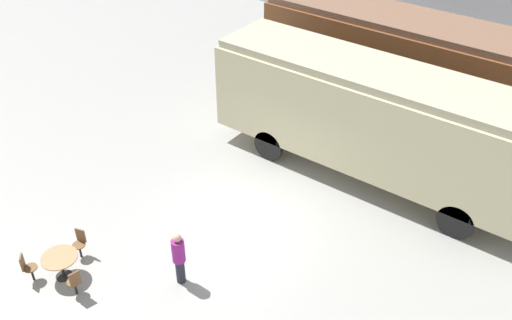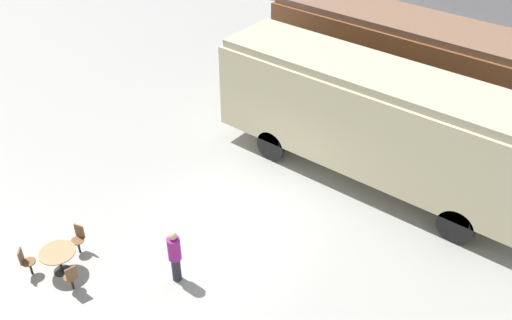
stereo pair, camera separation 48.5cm
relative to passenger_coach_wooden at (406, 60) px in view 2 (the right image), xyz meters
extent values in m
plane|color=gray|center=(-0.82, -8.65, -2.24)|extent=(80.00, 80.00, 0.00)
cube|color=brown|center=(0.00, 0.00, -0.10)|extent=(10.35, 2.70, 2.91)
cube|color=brown|center=(0.00, 0.00, 1.48)|extent=(10.15, 2.49, 0.24)
cylinder|color=black|center=(3.11, -1.29, -1.71)|extent=(1.05, 0.12, 1.05)
cylinder|color=black|center=(3.11, 1.29, -1.71)|extent=(1.05, 0.12, 1.05)
cylinder|color=black|center=(-3.11, -1.29, -1.71)|extent=(1.05, 0.12, 1.05)
cylinder|color=black|center=(-3.11, 1.29, -1.71)|extent=(1.05, 0.12, 1.05)
cube|color=beige|center=(1.30, -4.31, -0.10)|extent=(10.81, 2.58, 2.86)
cube|color=tan|center=(1.30, -4.31, 1.45)|extent=(10.59, 2.37, 0.24)
cylinder|color=black|center=(4.54, -5.54, -1.69)|extent=(1.09, 0.12, 1.09)
cylinder|color=black|center=(4.54, -3.08, -1.69)|extent=(1.09, 0.12, 1.09)
cylinder|color=black|center=(-1.94, -5.54, -1.69)|extent=(1.09, 0.12, 1.09)
cylinder|color=black|center=(-1.94, -3.08, -1.69)|extent=(1.09, 0.12, 1.09)
cylinder|color=black|center=(-3.15, -13.15, -2.23)|extent=(0.44, 0.44, 0.02)
cylinder|color=black|center=(-3.15, -13.15, -1.89)|extent=(0.08, 0.08, 0.65)
cylinder|color=#9E754C|center=(-3.15, -13.15, -1.55)|extent=(0.95, 0.95, 0.03)
cylinder|color=black|center=(-3.36, -12.41, -2.03)|extent=(0.06, 0.06, 0.42)
cylinder|color=brown|center=(-3.36, -12.41, -1.80)|extent=(0.36, 0.36, 0.03)
cube|color=brown|center=(-3.40, -12.26, -1.58)|extent=(0.29, 0.12, 0.42)
cylinder|color=black|center=(-3.69, -13.70, -2.03)|extent=(0.06, 0.06, 0.42)
cylinder|color=brown|center=(-3.69, -13.70, -1.80)|extent=(0.36, 0.36, 0.03)
cube|color=brown|center=(-3.80, -13.81, -1.58)|extent=(0.23, 0.23, 0.42)
cylinder|color=black|center=(-2.40, -13.34, -2.03)|extent=(0.06, 0.06, 0.42)
cylinder|color=brown|center=(-2.40, -13.34, -1.80)|extent=(0.36, 0.36, 0.03)
cube|color=brown|center=(-2.25, -13.38, -1.58)|extent=(0.11, 0.29, 0.42)
cylinder|color=#262633|center=(-0.54, -11.42, -1.86)|extent=(0.24, 0.24, 0.75)
cylinder|color=#8C1E7A|center=(-0.54, -11.42, -1.15)|extent=(0.34, 0.34, 0.67)
sphere|color=tan|center=(-0.54, -11.42, -0.71)|extent=(0.22, 0.22, 0.22)
camera|label=1|loc=(7.23, -18.62, 8.99)|focal=40.00mm
camera|label=2|loc=(7.62, -18.32, 8.99)|focal=40.00mm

